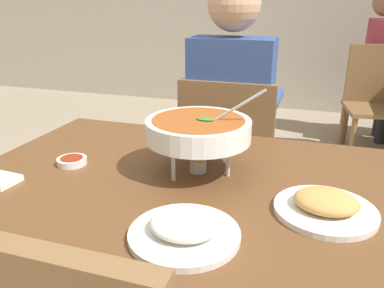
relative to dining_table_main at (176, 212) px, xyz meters
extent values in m
cube|color=brown|center=(0.00, 0.00, 0.09)|extent=(1.21, 0.86, 0.04)
cylinder|color=brown|center=(-0.54, 0.37, -0.28)|extent=(0.07, 0.07, 0.70)
cylinder|color=brown|center=(0.54, 0.37, -0.28)|extent=(0.07, 0.07, 0.70)
cube|color=brown|center=(0.00, 0.81, -0.19)|extent=(0.44, 0.44, 0.03)
cube|color=brown|center=(0.00, 0.61, 0.05)|extent=(0.42, 0.04, 0.45)
cylinder|color=brown|center=(0.19, 1.00, -0.42)|extent=(0.04, 0.04, 0.42)
cylinder|color=brown|center=(-0.19, 1.00, -0.42)|extent=(0.04, 0.04, 0.42)
cylinder|color=brown|center=(0.19, 0.62, -0.42)|extent=(0.04, 0.04, 0.42)
cylinder|color=brown|center=(-0.19, 0.62, -0.42)|extent=(0.04, 0.04, 0.42)
cylinder|color=#2D2D38|center=(0.10, 0.83, -0.40)|extent=(0.10, 0.10, 0.45)
cylinder|color=#2D2D38|center=(-0.10, 0.83, -0.40)|extent=(0.10, 0.10, 0.45)
cube|color=#2D2D38|center=(0.00, 0.79, -0.12)|extent=(0.32, 0.32, 0.12)
cube|color=#334C8C|center=(0.00, 0.71, 0.19)|extent=(0.36, 0.20, 0.50)
sphere|color=tan|center=(0.00, 0.71, 0.57)|extent=(0.22, 0.22, 0.22)
cylinder|color=#334C8C|center=(0.16, 0.91, 0.14)|extent=(0.08, 0.28, 0.08)
cylinder|color=#334C8C|center=(-0.16, 0.91, 0.14)|extent=(0.08, 0.28, 0.08)
cylinder|color=silver|center=(0.14, 0.06, 0.16)|extent=(0.01, 0.01, 0.10)
cylinder|color=silver|center=(0.00, 0.14, 0.16)|extent=(0.01, 0.01, 0.10)
cylinder|color=silver|center=(0.00, -0.02, 0.16)|extent=(0.01, 0.01, 0.10)
torus|color=silver|center=(0.05, 0.06, 0.21)|extent=(0.21, 0.21, 0.01)
cylinder|color=#B2B2B7|center=(0.05, 0.06, 0.13)|extent=(0.05, 0.05, 0.04)
cone|color=orange|center=(0.05, 0.06, 0.16)|extent=(0.02, 0.02, 0.04)
cylinder|color=white|center=(0.05, 0.06, 0.24)|extent=(0.30, 0.30, 0.06)
cylinder|color=#994C1E|center=(0.05, 0.06, 0.27)|extent=(0.26, 0.26, 0.01)
ellipsoid|color=#388433|center=(0.07, 0.06, 0.28)|extent=(0.05, 0.03, 0.01)
cylinder|color=silver|center=(0.14, 0.08, 0.30)|extent=(0.18, 0.01, 0.13)
cylinder|color=white|center=(0.12, -0.27, 0.12)|extent=(0.24, 0.24, 0.01)
ellipsoid|color=white|center=(0.12, -0.27, 0.14)|extent=(0.15, 0.13, 0.04)
cylinder|color=white|center=(0.40, -0.07, 0.12)|extent=(0.24, 0.24, 0.01)
ellipsoid|color=tan|center=(0.40, -0.07, 0.14)|extent=(0.15, 0.13, 0.04)
cylinder|color=white|center=(-0.34, -0.01, 0.12)|extent=(0.09, 0.09, 0.02)
cylinder|color=maroon|center=(-0.34, -0.01, 0.13)|extent=(0.07, 0.07, 0.01)
cube|color=brown|center=(0.84, 2.79, -0.19)|extent=(0.46, 0.46, 0.03)
cylinder|color=brown|center=(0.66, 2.99, -0.42)|extent=(0.04, 0.04, 0.42)
cylinder|color=brown|center=(0.64, 2.61, -0.42)|extent=(0.04, 0.04, 0.42)
cube|color=brown|center=(0.81, 2.20, -0.19)|extent=(0.50, 0.50, 0.03)
cube|color=brown|center=(0.78, 2.40, 0.05)|extent=(0.42, 0.10, 0.45)
cylinder|color=brown|center=(0.65, 1.99, -0.42)|extent=(0.04, 0.04, 0.42)
cylinder|color=brown|center=(0.60, 2.36, -0.42)|extent=(0.04, 0.04, 0.42)
cylinder|color=#2D2D38|center=(0.96, 2.73, -0.40)|extent=(0.10, 0.10, 0.45)
cylinder|color=#2D2D38|center=(0.96, 2.93, -0.40)|extent=(0.10, 0.10, 0.45)
cube|color=#2D2D38|center=(0.92, 2.83, -0.12)|extent=(0.32, 0.32, 0.12)
cube|color=maroon|center=(0.84, 2.83, 0.19)|extent=(0.20, 0.36, 0.50)
camera|label=1|loc=(0.35, -0.93, 0.59)|focal=35.96mm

